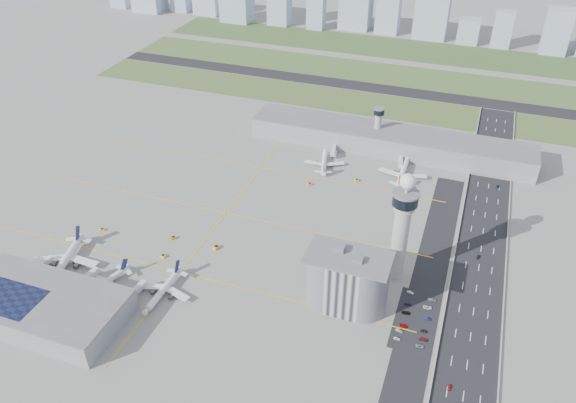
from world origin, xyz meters
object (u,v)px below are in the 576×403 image
(tug_5, at_px, (357,180))
(car_lot_5, at_px, (410,292))
(car_lot_0, at_px, (397,339))
(airplane_near_b, at_px, (102,281))
(car_lot_8, at_px, (424,331))
(car_hw_0, at_px, (449,387))
(tug_4, at_px, (310,184))
(control_tower, at_px, (402,223))
(jet_bridge_near_1, at_px, (78,286))
(jet_bridge_near_2, at_px, (127,300))
(car_hw_1, at_px, (478,257))
(car_hw_2, at_px, (498,187))
(tug_1, at_px, (163,256))
(car_lot_1, at_px, (399,330))
(airplane_near_a, at_px, (64,257))
(car_hw_4, at_px, (485,145))
(airplane_far_b, at_px, (403,169))
(jet_bridge_far_0, at_px, (334,148))
(admin_building, at_px, (347,280))
(jet_bridge_near_0, at_px, (32,274))
(tug_2, at_px, (173,238))
(car_lot_7, at_px, (424,339))
(car_lot_6, at_px, (420,346))
(car_lot_11, at_px, (432,300))
(tug_0, at_px, (102,229))
(tug_3, at_px, (216,247))
(car_lot_2, at_px, (403,326))
(airplane_near_c, at_px, (162,288))
(secondary_tower, at_px, (378,124))
(car_lot_10, at_px, (428,307))
(jet_bridge_far_1, at_px, (400,159))
(car_lot_4, at_px, (408,304))
(car_lot_3, at_px, (406,313))
(airplane_far_a, at_px, (324,159))

(tug_5, bearing_deg, car_lot_5, 83.76)
(car_lot_0, bearing_deg, airplane_near_b, 97.11)
(car_lot_8, relative_size, car_hw_0, 0.99)
(tug_4, bearing_deg, control_tower, -168.77)
(jet_bridge_near_1, bearing_deg, jet_bridge_near_2, -80.00)
(car_hw_1, bearing_deg, jet_bridge_near_2, -139.88)
(car_hw_2, bearing_deg, jet_bridge_near_2, -124.96)
(tug_1, distance_m, car_lot_1, 137.69)
(airplane_near_a, bearing_deg, car_hw_4, 122.75)
(airplane_far_b, distance_m, jet_bridge_far_0, 58.31)
(admin_building, xyz_separation_m, jet_bridge_near_0, (-164.99, -39.00, -12.45))
(tug_2, height_order, car_lot_7, tug_2)
(jet_bridge_far_0, xyz_separation_m, tug_5, (26.55, -36.21, -2.00))
(car_lot_6, height_order, car_lot_11, car_lot_11)
(airplane_near_b, height_order, tug_0, airplane_near_b)
(car_hw_0, bearing_deg, tug_3, 156.06)
(tug_4, relative_size, car_lot_11, 0.71)
(tug_4, height_order, car_hw_2, tug_4)
(tug_1, relative_size, car_lot_2, 0.75)
(airplane_near_c, xyz_separation_m, car_lot_1, (121.31, 16.91, -4.55))
(tug_0, relative_size, car_lot_2, 0.69)
(secondary_tower, distance_m, tug_0, 210.53)
(car_lot_0, bearing_deg, car_lot_10, -21.82)
(airplane_far_b, bearing_deg, tug_0, 126.87)
(jet_bridge_far_0, xyz_separation_m, car_lot_1, (79.88, -164.16, -2.27))
(admin_building, distance_m, car_lot_5, 38.49)
(car_hw_0, height_order, car_hw_1, car_hw_0)
(jet_bridge_near_0, height_order, car_lot_11, jet_bridge_near_0)
(jet_bridge_far_1, relative_size, car_lot_5, 3.88)
(car_lot_4, bearing_deg, car_lot_10, -88.97)
(car_lot_1, bearing_deg, car_lot_11, -14.95)
(car_lot_11, bearing_deg, tug_4, 49.06)
(car_lot_3, xyz_separation_m, car_lot_11, (11.15, 13.78, 0.00))
(jet_bridge_near_1, distance_m, jet_bridge_far_0, 210.89)
(car_lot_5, height_order, car_lot_8, car_lot_5)
(car_hw_1, bearing_deg, car_lot_4, -111.99)
(car_lot_4, xyz_separation_m, car_lot_10, (9.90, 0.93, 0.08))
(airplane_far_a, xyz_separation_m, jet_bridge_near_1, (-83.94, -170.30, -2.00))
(jet_bridge_far_1, xyz_separation_m, tug_5, (-23.45, -36.21, -2.00))
(tug_3, bearing_deg, airplane_near_c, 100.69)
(jet_bridge_near_1, relative_size, car_lot_10, 3.06)
(tug_1, bearing_deg, secondary_tower, -15.79)
(control_tower, height_order, tug_1, control_tower)
(car_lot_0, relative_size, car_lot_10, 0.74)
(control_tower, bearing_deg, tug_0, -173.44)
(jet_bridge_near_1, relative_size, tug_5, 4.80)
(airplane_near_a, distance_m, car_hw_2, 279.16)
(jet_bridge_near_1, distance_m, car_lot_7, 179.01)
(car_lot_7, bearing_deg, car_lot_1, 79.41)
(jet_bridge_far_0, bearing_deg, car_lot_11, 23.82)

